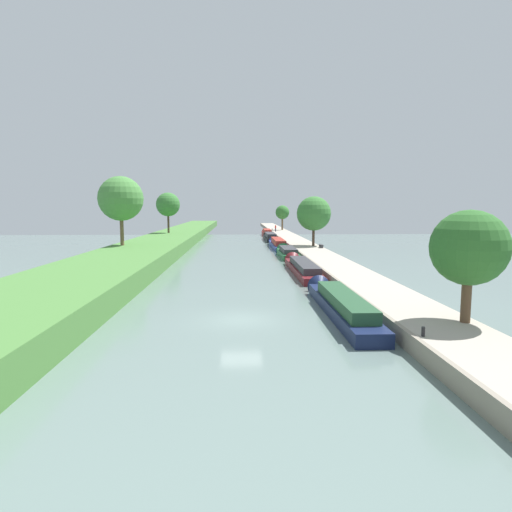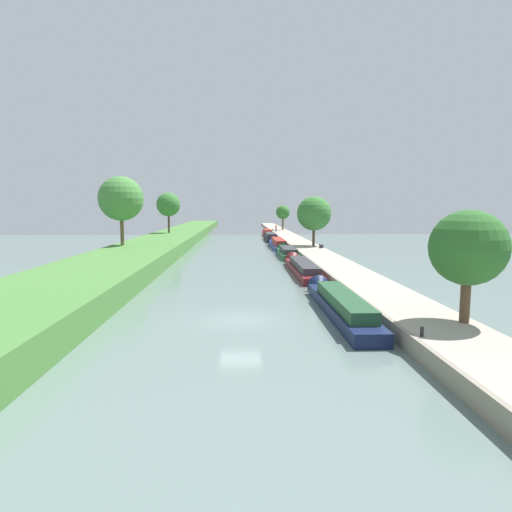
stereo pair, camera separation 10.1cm
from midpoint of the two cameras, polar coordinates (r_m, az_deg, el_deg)
ground_plane at (r=26.20m, az=-2.10°, el=-8.43°), size 160.00×160.00×0.00m
left_grassy_bank at (r=28.79m, az=-27.91°, el=-5.99°), size 8.96×260.00×1.79m
right_towpath at (r=28.01m, az=19.24°, el=-6.88°), size 4.27×260.00×0.88m
stone_quay at (r=27.26m, az=14.78°, el=-7.04°), size 0.25×260.00×0.93m
narrowboat_navy at (r=28.17m, az=10.95°, el=-6.21°), size 1.91×14.49×1.99m
narrowboat_maroon at (r=44.68m, az=6.05°, el=-1.49°), size 2.04×15.87×1.95m
narrowboat_green at (r=58.98m, az=4.10°, el=0.49°), size 2.14×10.88×2.03m
narrowboat_blue at (r=71.80m, az=2.83°, el=1.65°), size 1.94×15.47×2.14m
narrowboat_black at (r=87.71m, az=1.83°, el=2.54°), size 2.13×13.99×2.20m
narrowboat_red at (r=102.23m, az=1.42°, el=3.11°), size 1.95×12.41×2.06m
tree_rightbank_near at (r=24.05m, az=26.39°, el=0.94°), size 3.82×3.82×5.76m
tree_rightbank_midnear at (r=65.57m, az=7.65°, el=5.61°), size 5.18×5.18×7.47m
tree_rightbank_midfar at (r=109.97m, az=3.50°, el=5.81°), size 3.51×3.51×6.27m
tree_leftbank_downstream at (r=58.11m, az=-17.61°, el=7.28°), size 5.72×5.72×8.90m
tree_leftbank_upstream at (r=83.96m, az=-11.67°, el=6.72°), size 4.54×4.54×7.70m
person_walking at (r=102.31m, az=2.59°, el=3.74°), size 0.34×0.34×1.66m
mooring_bollard_near at (r=21.25m, az=21.24°, el=-9.36°), size 0.16×0.16×0.45m
mooring_bollard_far at (r=108.23m, az=2.13°, el=3.56°), size 0.16×0.16×0.45m
park_bench at (r=62.70m, az=8.62°, el=1.41°), size 0.44×1.50×0.47m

